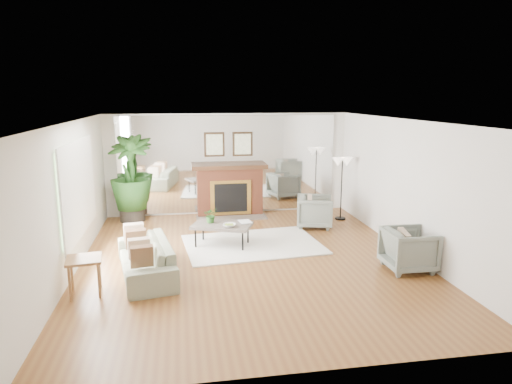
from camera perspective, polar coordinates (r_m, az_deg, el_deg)
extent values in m
plane|color=brown|center=(8.38, -0.77, -8.48)|extent=(7.00, 7.00, 0.00)
cube|color=silver|center=(8.14, -22.08, -0.81)|extent=(0.02, 7.00, 2.50)
cube|color=silver|center=(8.97, 18.45, 0.57)|extent=(0.02, 7.00, 2.50)
cube|color=silver|center=(11.43, -3.45, 3.51)|extent=(6.00, 0.02, 2.50)
cube|color=silver|center=(11.41, -3.44, 3.50)|extent=(5.40, 0.04, 2.40)
cube|color=#B2E09E|center=(8.50, -21.37, 0.44)|extent=(0.04, 2.40, 1.50)
cube|color=brown|center=(11.34, -3.30, 0.11)|extent=(1.60, 0.40, 1.20)
cube|color=gold|center=(11.16, -3.17, -0.71)|extent=(1.00, 0.04, 0.85)
cube|color=black|center=(11.14, -3.16, -0.73)|extent=(0.80, 0.04, 0.70)
cube|color=#695D53|center=(11.14, -3.06, -3.20)|extent=(1.70, 0.55, 0.03)
cube|color=#3F2314|center=(11.21, -3.32, 3.19)|extent=(1.85, 0.46, 0.10)
cube|color=black|center=(11.28, -5.23, 5.93)|extent=(0.50, 0.04, 0.60)
cube|color=black|center=(11.35, -1.68, 6.01)|extent=(0.50, 0.04, 0.60)
cube|color=silver|center=(9.16, -0.42, -6.57)|extent=(2.81, 2.13, 0.03)
cube|color=#695D53|center=(9.01, -4.27, -4.20)|extent=(1.29, 1.02, 0.06)
cylinder|color=black|center=(8.99, -7.56, -5.80)|extent=(0.03, 0.03, 0.40)
cylinder|color=black|center=(8.74, -1.67, -6.23)|extent=(0.03, 0.03, 0.40)
cylinder|color=black|center=(9.42, -6.63, -4.95)|extent=(0.03, 0.03, 0.40)
cylinder|color=black|center=(9.18, -1.01, -5.33)|extent=(0.03, 0.03, 0.40)
imported|color=gray|center=(7.84, -13.61, -8.06)|extent=(1.11, 2.07, 0.57)
imported|color=slate|center=(10.40, 7.36, -2.43)|extent=(0.96, 0.95, 0.72)
imported|color=slate|center=(8.23, 18.57, -6.83)|extent=(0.81, 0.78, 0.72)
cube|color=brown|center=(7.28, -20.74, -7.88)|extent=(0.57, 0.57, 0.04)
cylinder|color=brown|center=(7.21, -22.27, -10.59)|extent=(0.04, 0.04, 0.54)
cylinder|color=brown|center=(7.18, -19.03, -10.43)|extent=(0.04, 0.04, 0.54)
cylinder|color=brown|center=(7.58, -22.04, -9.46)|extent=(0.04, 0.04, 0.54)
cylinder|color=brown|center=(7.55, -18.97, -9.30)|extent=(0.04, 0.04, 0.54)
cylinder|color=black|center=(11.25, -15.20, -2.43)|extent=(0.59, 0.59, 0.42)
imported|color=#2C5820|center=(11.06, -15.47, 2.34)|extent=(1.08, 1.08, 1.73)
cylinder|color=black|center=(11.22, 10.48, -3.26)|extent=(0.25, 0.25, 0.04)
cylinder|color=black|center=(11.06, 10.62, 0.26)|extent=(0.03, 0.03, 1.44)
cone|color=white|center=(10.91, 10.22, 3.73)|extent=(0.27, 0.27, 0.20)
cone|color=white|center=(10.98, 11.29, 3.74)|extent=(0.27, 0.27, 0.20)
imported|color=#2C5820|center=(9.08, -5.65, -2.88)|extent=(0.29, 0.26, 0.31)
imported|color=brown|center=(8.79, -3.37, -4.19)|extent=(0.30, 0.30, 0.06)
imported|color=brown|center=(9.06, -2.04, -3.81)|extent=(0.27, 0.34, 0.02)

